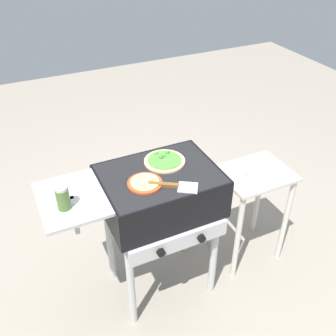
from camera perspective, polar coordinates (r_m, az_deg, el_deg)
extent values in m
plane|color=gray|center=(2.69, -1.01, -16.54)|extent=(8.00, 8.00, 0.00)
cube|color=black|center=(2.13, -1.22, -3.41)|extent=(0.64, 0.48, 0.24)
cube|color=black|center=(2.06, -1.26, -0.89)|extent=(0.61, 0.46, 0.01)
cube|color=#B8B8B8|center=(1.96, -14.17, -4.49)|extent=(0.32, 0.41, 0.02)
cube|color=#B8B8B8|center=(2.03, -13.73, -6.90)|extent=(0.02, 0.02, 0.24)
cube|color=#B8B8B8|center=(2.08, 1.75, -11.00)|extent=(0.58, 0.02, 0.10)
cylinder|color=black|center=(2.03, -1.04, -12.49)|extent=(0.04, 0.02, 0.04)
cylinder|color=black|center=(2.11, 5.01, -10.39)|extent=(0.04, 0.02, 0.04)
cylinder|color=#B8B8B8|center=(2.26, -5.53, -16.98)|extent=(0.04, 0.04, 0.66)
cylinder|color=#B8B8B8|center=(2.42, 6.82, -12.62)|extent=(0.04, 0.04, 0.66)
cylinder|color=#B8B8B8|center=(2.51, -8.66, -10.65)|extent=(0.04, 0.04, 0.66)
cylinder|color=#B8B8B8|center=(2.65, 2.57, -7.18)|extent=(0.04, 0.04, 0.66)
cylinder|color=#E0C17F|center=(2.15, -0.51, 1.02)|extent=(0.23, 0.23, 0.01)
cylinder|color=#4C8C38|center=(2.14, -0.52, 1.22)|extent=(0.19, 0.19, 0.01)
sphere|color=#4F9B3D|center=(2.16, -0.56, 1.87)|extent=(0.02, 0.02, 0.02)
sphere|color=#528A3A|center=(2.19, -1.75, 2.21)|extent=(0.02, 0.02, 0.02)
sphere|color=#43763A|center=(2.15, -1.00, 1.62)|extent=(0.02, 0.02, 0.02)
sphere|color=#3E803D|center=(2.19, -0.06, 2.35)|extent=(0.02, 0.02, 0.02)
cylinder|color=#C64723|center=(1.98, -3.46, -2.29)|extent=(0.18, 0.18, 0.01)
cylinder|color=#EDD17A|center=(1.98, -3.47, -2.08)|extent=(0.15, 0.15, 0.01)
sphere|color=#B9BC84|center=(1.95, -3.18, -2.33)|extent=(0.02, 0.02, 0.02)
sphere|color=#D7D178|center=(1.98, -4.06, -1.80)|extent=(0.02, 0.02, 0.02)
sphere|color=#C9EC72|center=(1.98, -2.40, -1.64)|extent=(0.02, 0.02, 0.02)
sphere|color=#F2CB6B|center=(2.01, -4.30, -1.27)|extent=(0.02, 0.02, 0.02)
sphere|color=#C0CC7C|center=(1.95, -3.82, -2.38)|extent=(0.03, 0.03, 0.03)
sphere|color=#F2ED72|center=(1.96, -3.66, -2.14)|extent=(0.03, 0.03, 0.03)
cylinder|color=#4C6B2D|center=(1.87, -15.35, -4.44)|extent=(0.06, 0.06, 0.11)
cylinder|color=silver|center=(1.83, -15.65, -2.92)|extent=(0.06, 0.06, 0.01)
cube|color=#B7BABF|center=(1.96, 2.98, -2.92)|extent=(0.13, 0.13, 0.01)
cube|color=brown|center=(1.96, -0.80, -2.50)|extent=(0.15, 0.11, 0.02)
cube|color=beige|center=(2.47, 12.90, -0.82)|extent=(0.44, 0.36, 0.02)
cylinder|color=beige|center=(2.51, 10.34, -10.27)|extent=(0.04, 0.04, 0.68)
cylinder|color=beige|center=(2.71, 17.06, -7.53)|extent=(0.04, 0.04, 0.68)
cylinder|color=beige|center=(2.69, 6.78, -6.24)|extent=(0.04, 0.04, 0.68)
cylinder|color=beige|center=(2.87, 13.30, -3.98)|extent=(0.04, 0.04, 0.68)
cylinder|color=silver|center=(2.41, 10.51, -0.60)|extent=(0.10, 0.10, 0.04)
cylinder|color=maroon|center=(2.41, 10.49, -0.73)|extent=(0.08, 0.08, 0.02)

